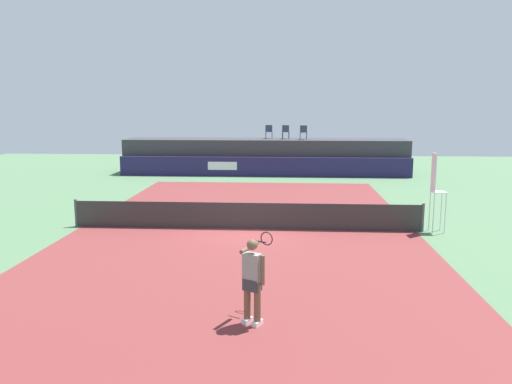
{
  "coord_description": "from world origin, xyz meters",
  "views": [
    {
      "loc": [
        1.5,
        -17.8,
        4.39
      ],
      "look_at": [
        0.24,
        2.0,
        1.0
      ],
      "focal_mm": 35.99,
      "sensor_mm": 36.0,
      "label": 1
    }
  ],
  "objects_px": {
    "net_post_near": "(76,213)",
    "net_post_far": "(423,218)",
    "tennis_player": "(253,278)",
    "spectator_chair_center": "(303,132)",
    "umpire_chair": "(436,187)",
    "tennis_ball": "(246,205)",
    "spectator_chair_far_left": "(269,131)",
    "spectator_chair_left": "(286,131)"
  },
  "relations": [
    {
      "from": "net_post_near",
      "to": "net_post_far",
      "type": "xyz_separation_m",
      "value": [
        12.4,
        0.0,
        0.0
      ]
    },
    {
      "from": "tennis_player",
      "to": "spectator_chair_center",
      "type": "bearing_deg",
      "value": 85.99
    },
    {
      "from": "umpire_chair",
      "to": "tennis_ball",
      "type": "bearing_deg",
      "value": 148.22
    },
    {
      "from": "spectator_chair_far_left",
      "to": "net_post_far",
      "type": "relative_size",
      "value": 0.89
    },
    {
      "from": "spectator_chair_left",
      "to": "net_post_far",
      "type": "relative_size",
      "value": 0.89
    },
    {
      "from": "net_post_far",
      "to": "spectator_chair_far_left",
      "type": "bearing_deg",
      "value": 111.13
    },
    {
      "from": "net_post_far",
      "to": "umpire_chair",
      "type": "bearing_deg",
      "value": -1.14
    },
    {
      "from": "spectator_chair_far_left",
      "to": "tennis_ball",
      "type": "relative_size",
      "value": 13.06
    },
    {
      "from": "spectator_chair_center",
      "to": "net_post_far",
      "type": "distance_m",
      "value": 15.62
    },
    {
      "from": "tennis_player",
      "to": "tennis_ball",
      "type": "bearing_deg",
      "value": 95.34
    },
    {
      "from": "net_post_near",
      "to": "tennis_ball",
      "type": "height_order",
      "value": "net_post_near"
    },
    {
      "from": "umpire_chair",
      "to": "net_post_near",
      "type": "height_order",
      "value": "umpire_chair"
    },
    {
      "from": "spectator_chair_far_left",
      "to": "tennis_player",
      "type": "relative_size",
      "value": 0.5
    },
    {
      "from": "spectator_chair_center",
      "to": "tennis_player",
      "type": "relative_size",
      "value": 0.5
    },
    {
      "from": "spectator_chair_left",
      "to": "tennis_player",
      "type": "relative_size",
      "value": 0.5
    },
    {
      "from": "umpire_chair",
      "to": "net_post_far",
      "type": "height_order",
      "value": "umpire_chair"
    },
    {
      "from": "spectator_chair_far_left",
      "to": "umpire_chair",
      "type": "bearing_deg",
      "value": -67.68
    },
    {
      "from": "spectator_chair_far_left",
      "to": "net_post_far",
      "type": "distance_m",
      "value": 16.74
    },
    {
      "from": "spectator_chair_left",
      "to": "tennis_player",
      "type": "height_order",
      "value": "spectator_chair_left"
    },
    {
      "from": "net_post_near",
      "to": "tennis_player",
      "type": "relative_size",
      "value": 0.56
    },
    {
      "from": "spectator_chair_left",
      "to": "umpire_chair",
      "type": "xyz_separation_m",
      "value": [
        5.28,
        -15.31,
        -1.11
      ]
    },
    {
      "from": "spectator_chair_far_left",
      "to": "spectator_chair_center",
      "type": "height_order",
      "value": "same"
    },
    {
      "from": "umpire_chair",
      "to": "tennis_player",
      "type": "distance_m",
      "value": 9.87
    },
    {
      "from": "spectator_chair_left",
      "to": "net_post_near",
      "type": "relative_size",
      "value": 0.89
    },
    {
      "from": "spectator_chair_left",
      "to": "tennis_player",
      "type": "xyz_separation_m",
      "value": [
        -0.49,
        -23.3,
        -1.73
      ]
    },
    {
      "from": "tennis_player",
      "to": "umpire_chair",
      "type": "bearing_deg",
      "value": 54.19
    },
    {
      "from": "umpire_chair",
      "to": "net_post_near",
      "type": "relative_size",
      "value": 2.76
    },
    {
      "from": "spectator_chair_left",
      "to": "umpire_chair",
      "type": "bearing_deg",
      "value": -70.99
    },
    {
      "from": "spectator_chair_far_left",
      "to": "tennis_ball",
      "type": "distance_m",
      "value": 11.54
    },
    {
      "from": "spectator_chair_center",
      "to": "umpire_chair",
      "type": "relative_size",
      "value": 0.32
    },
    {
      "from": "spectator_chair_left",
      "to": "net_post_far",
      "type": "height_order",
      "value": "spectator_chair_left"
    },
    {
      "from": "spectator_chair_center",
      "to": "net_post_far",
      "type": "relative_size",
      "value": 0.89
    },
    {
      "from": "net_post_near",
      "to": "tennis_ball",
      "type": "distance_m",
      "value": 7.27
    },
    {
      "from": "spectator_chair_left",
      "to": "tennis_ball",
      "type": "distance_m",
      "value": 11.46
    },
    {
      "from": "spectator_chair_far_left",
      "to": "net_post_far",
      "type": "height_order",
      "value": "spectator_chair_far_left"
    },
    {
      "from": "tennis_player",
      "to": "spectator_chair_left",
      "type": "bearing_deg",
      "value": 88.8
    },
    {
      "from": "tennis_player",
      "to": "tennis_ball",
      "type": "distance_m",
      "value": 12.36
    },
    {
      "from": "spectator_chair_far_left",
      "to": "spectator_chair_center",
      "type": "relative_size",
      "value": 1.0
    },
    {
      "from": "spectator_chair_center",
      "to": "umpire_chair",
      "type": "height_order",
      "value": "spectator_chair_center"
    },
    {
      "from": "net_post_far",
      "to": "spectator_chair_center",
      "type": "bearing_deg",
      "value": 104.12
    },
    {
      "from": "spectator_chair_far_left",
      "to": "spectator_chair_left",
      "type": "bearing_deg",
      "value": -9.42
    },
    {
      "from": "spectator_chair_far_left",
      "to": "umpire_chair",
      "type": "distance_m",
      "value": 16.78
    }
  ]
}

